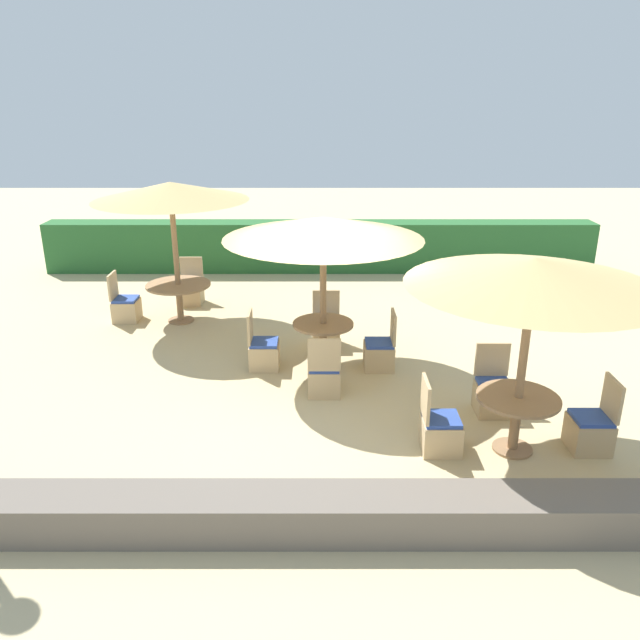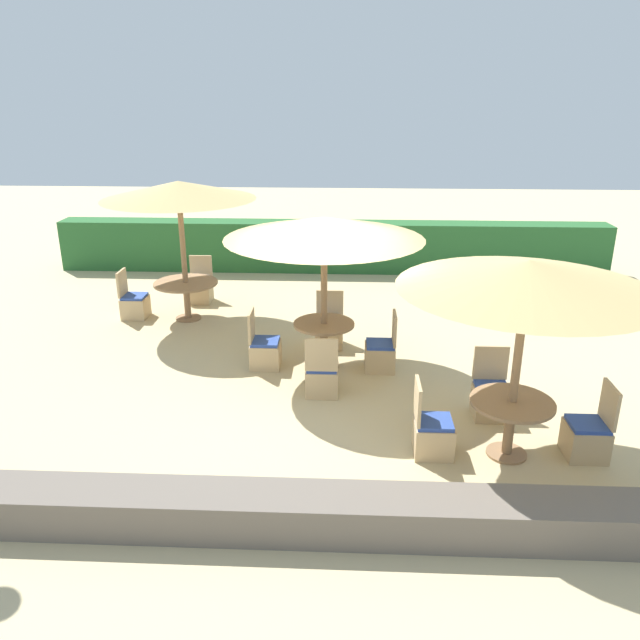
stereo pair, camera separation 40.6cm
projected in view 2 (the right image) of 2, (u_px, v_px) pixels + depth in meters
ground_plane at (318, 393)px, 9.03m from camera, size 40.00×40.00×0.00m
hedge_row at (332, 246)px, 14.94m from camera, size 13.00×0.70×1.18m
stone_border at (303, 514)px, 6.11m from camera, size 10.00×0.56×0.44m
parasol_back_left at (179, 191)px, 11.09m from camera, size 2.76×2.76×2.60m
round_table_back_left at (186, 289)px, 11.73m from camera, size 1.19×1.19×0.73m
patio_chair_back_left_west at (134, 304)px, 11.92m from camera, size 0.46×0.46×0.93m
patio_chair_back_left_north at (200, 289)px, 12.82m from camera, size 0.46×0.46×0.93m
parasol_front_right at (528, 275)px, 6.72m from camera, size 2.85×2.85×2.41m
round_table_front_right at (511, 414)px, 7.31m from camera, size 0.98×0.98×0.72m
patio_chair_front_right_east at (587, 436)px, 7.38m from camera, size 0.46×0.46×0.93m
patio_chair_front_right_west at (432, 434)px, 7.44m from camera, size 0.46×0.46×0.93m
patio_chair_front_right_north at (491, 398)px, 8.31m from camera, size 0.46×0.46×0.93m
parasol_center at (324, 228)px, 9.08m from camera, size 2.96×2.96×2.39m
round_table_center at (324, 334)px, 9.66m from camera, size 0.94×0.94×0.75m
patio_chair_center_north at (329, 331)px, 10.60m from camera, size 0.46×0.46×0.93m
patio_chair_center_south at (322, 377)px, 8.91m from camera, size 0.46×0.46×0.93m
patio_chair_center_east at (381, 354)px, 9.69m from camera, size 0.46×0.46×0.93m
patio_chair_center_west at (264, 351)px, 9.80m from camera, size 0.46×0.46×0.93m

